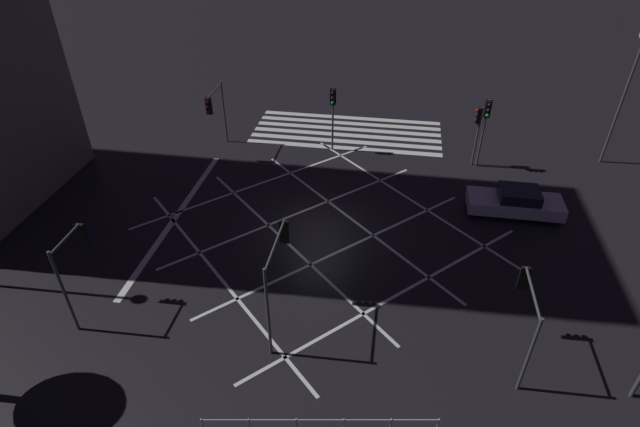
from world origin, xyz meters
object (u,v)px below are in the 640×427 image
at_px(traffic_light_nw_cross, 526,304).
at_px(waiting_car, 515,202).
at_px(street_lamp_east, 636,63).
at_px(traffic_light_sw_main, 478,124).
at_px(traffic_light_ne_cross, 74,255).
at_px(traffic_light_sw_cross, 486,120).
at_px(traffic_light_median_north, 278,261).
at_px(traffic_light_se_cross, 215,107).
at_px(traffic_light_median_south, 333,107).

height_order(traffic_light_nw_cross, waiting_car, traffic_light_nw_cross).
height_order(traffic_light_nw_cross, street_lamp_east, street_lamp_east).
bearing_deg(traffic_light_sw_main, street_lamp_east, -168.31).
height_order(traffic_light_nw_cross, traffic_light_ne_cross, traffic_light_ne_cross).
distance_m(traffic_light_nw_cross, street_lamp_east, 17.29).
xyz_separation_m(traffic_light_sw_cross, waiting_car, (-1.37, 4.47, -2.24)).
xyz_separation_m(traffic_light_nw_cross, traffic_light_ne_cross, (15.73, 0.43, 0.28)).
relative_size(traffic_light_median_north, traffic_light_ne_cross, 1.06).
bearing_deg(traffic_light_se_cross, traffic_light_median_north, 27.64).
bearing_deg(traffic_light_nw_cross, street_lamp_east, -25.27).
bearing_deg(traffic_light_nw_cross, traffic_light_median_north, 88.68).
bearing_deg(traffic_light_sw_main, traffic_light_median_north, 59.27).
bearing_deg(traffic_light_ne_cross, traffic_light_median_north, -85.14).
distance_m(traffic_light_median_south, traffic_light_nw_cross, 16.54).
height_order(street_lamp_east, waiting_car, street_lamp_east).
bearing_deg(street_lamp_east, traffic_light_ne_cross, 34.46).
distance_m(traffic_light_median_south, traffic_light_ne_cross, 16.36).
distance_m(traffic_light_se_cross, traffic_light_median_south, 6.75).
bearing_deg(traffic_light_sw_main, traffic_light_se_cross, 2.97).
height_order(traffic_light_nw_cross, traffic_light_sw_main, traffic_light_sw_main).
bearing_deg(street_lamp_east, traffic_light_sw_main, 11.69).
height_order(traffic_light_median_north, street_lamp_east, street_lamp_east).
relative_size(traffic_light_nw_cross, traffic_light_ne_cross, 0.89).
height_order(traffic_light_se_cross, street_lamp_east, street_lamp_east).
distance_m(traffic_light_nw_cross, waiting_car, 9.34).
xyz_separation_m(traffic_light_nw_cross, traffic_light_sw_main, (0.31, -13.77, 0.10)).
bearing_deg(traffic_light_sw_cross, traffic_light_nw_cross, -0.14).
bearing_deg(traffic_light_se_cross, traffic_light_sw_cross, 92.03).
bearing_deg(street_lamp_east, traffic_light_median_north, 44.11).
bearing_deg(street_lamp_east, waiting_car, 47.02).
height_order(traffic_light_median_north, traffic_light_sw_main, traffic_light_median_north).
height_order(traffic_light_median_north, traffic_light_median_south, traffic_light_median_north).
distance_m(traffic_light_sw_cross, traffic_light_sw_main, 0.54).
bearing_deg(traffic_light_se_cross, waiting_car, 76.57).
xyz_separation_m(traffic_light_median_north, traffic_light_sw_cross, (-8.41, -13.34, -0.05)).
distance_m(traffic_light_se_cross, waiting_car, 17.09).
bearing_deg(traffic_light_se_cross, traffic_light_ne_cross, -2.75).
bearing_deg(waiting_car, traffic_light_se_cross, -13.43).
bearing_deg(traffic_light_sw_cross, traffic_light_sw_main, -124.01).
height_order(traffic_light_median_south, traffic_light_sw_cross, traffic_light_sw_cross).
xyz_separation_m(traffic_light_median_north, traffic_light_sw_main, (-8.07, -13.57, -0.41)).
distance_m(traffic_light_se_cross, street_lamp_east, 22.63).
distance_m(traffic_light_median_south, street_lamp_east, 16.00).
relative_size(traffic_light_ne_cross, traffic_light_sw_main, 1.05).
height_order(traffic_light_se_cross, traffic_light_sw_cross, traffic_light_sw_cross).
distance_m(traffic_light_nw_cross, traffic_light_ne_cross, 15.74).
relative_size(traffic_light_se_cross, traffic_light_sw_main, 1.10).
relative_size(traffic_light_se_cross, traffic_light_sw_cross, 0.96).
distance_m(traffic_light_nw_cross, traffic_light_sw_cross, 13.54).
bearing_deg(traffic_light_nw_cross, traffic_light_se_cross, 49.24).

